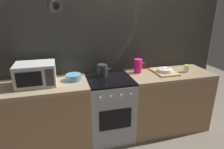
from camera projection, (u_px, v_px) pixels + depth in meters
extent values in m
plane|color=#6B6054|center=(110.00, 135.00, 2.88)|extent=(8.00, 8.00, 0.00)
cube|color=#B2AD9E|center=(104.00, 51.00, 2.78)|extent=(3.60, 0.05, 2.40)
cube|color=silver|center=(104.00, 51.00, 2.76)|extent=(3.58, 0.01, 2.39)
cube|color=#997251|center=(43.00, 118.00, 2.52)|extent=(1.20, 0.60, 0.86)
cube|color=#9E8466|center=(38.00, 87.00, 2.37)|extent=(1.20, 0.60, 0.04)
cube|color=#9E9EA3|center=(110.00, 109.00, 2.74)|extent=(0.60, 0.60, 0.87)
cube|color=black|center=(109.00, 79.00, 2.59)|extent=(0.59, 0.59, 0.03)
cube|color=black|center=(116.00, 120.00, 2.45)|extent=(0.42, 0.01, 0.28)
cylinder|color=#B7B7BC|center=(100.00, 98.00, 2.28)|extent=(0.04, 0.02, 0.04)
cylinder|color=#B7B7BC|center=(111.00, 97.00, 2.32)|extent=(0.04, 0.02, 0.04)
cylinder|color=#B7B7BC|center=(121.00, 96.00, 2.35)|extent=(0.04, 0.02, 0.04)
cylinder|color=#B7B7BC|center=(131.00, 95.00, 2.38)|extent=(0.04, 0.02, 0.04)
cube|color=#997251|center=(166.00, 102.00, 2.96)|extent=(1.20, 0.60, 0.86)
cube|color=#9E8466|center=(169.00, 74.00, 2.81)|extent=(1.20, 0.60, 0.04)
cube|color=#B2B2B7|center=(36.00, 74.00, 2.33)|extent=(0.46, 0.34, 0.27)
cube|color=black|center=(29.00, 80.00, 2.16)|extent=(0.28, 0.01, 0.17)
cube|color=#333338|center=(50.00, 78.00, 2.21)|extent=(0.09, 0.01, 0.21)
cylinder|color=#262628|center=(102.00, 71.00, 2.64)|extent=(0.15, 0.15, 0.15)
cylinder|color=#262628|center=(102.00, 65.00, 2.61)|extent=(0.13, 0.13, 0.02)
cone|color=#262628|center=(110.00, 69.00, 2.66)|extent=(0.10, 0.04, 0.05)
torus|color=#262628|center=(96.00, 71.00, 2.62)|extent=(0.08, 0.01, 0.08)
cylinder|color=teal|center=(74.00, 77.00, 2.50)|extent=(0.20, 0.20, 0.08)
cylinder|color=#E5197A|center=(138.00, 66.00, 2.76)|extent=(0.11, 0.11, 0.20)
torus|color=#E5197A|center=(142.00, 65.00, 2.78)|extent=(0.08, 0.01, 0.08)
cube|color=tan|center=(164.00, 72.00, 2.81)|extent=(0.30, 0.40, 0.02)
cylinder|color=white|center=(165.00, 71.00, 2.78)|extent=(0.22, 0.22, 0.01)
cylinder|color=white|center=(165.00, 70.00, 2.78)|extent=(0.21, 0.21, 0.01)
cylinder|color=white|center=(165.00, 69.00, 2.77)|extent=(0.21, 0.21, 0.01)
cylinder|color=silver|center=(167.00, 68.00, 2.77)|extent=(0.16, 0.07, 0.01)
cube|color=silver|center=(164.00, 68.00, 2.77)|extent=(0.16, 0.09, 0.00)
cylinder|color=silver|center=(186.00, 69.00, 2.82)|extent=(0.08, 0.08, 0.08)
cylinder|color=#D8D14C|center=(187.00, 66.00, 2.80)|extent=(0.07, 0.07, 0.02)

